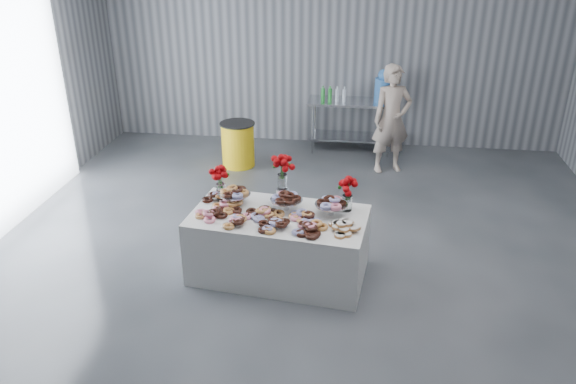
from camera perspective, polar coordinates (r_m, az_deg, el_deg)
name	(u,v)px	position (r m, az deg, el deg)	size (l,w,h in m)	color
ground	(304,277)	(6.41, 1.62, -8.59)	(9.00, 9.00, 0.00)	#34373B
room_walls	(279,37)	(5.51, -0.90, 15.51)	(8.04, 9.04, 4.02)	gray
display_table	(279,245)	(6.27, -0.94, -5.40)	(1.90, 1.00, 0.75)	silver
prep_table	(352,116)	(9.86, 6.47, 7.64)	(1.50, 0.60, 0.90)	silver
donut_mounds	(278,214)	(6.02, -1.04, -2.20)	(1.80, 0.80, 0.09)	#C18246
cake_stand_left	(235,192)	(6.31, -5.45, -0.04)	(0.36, 0.36, 0.17)	silver
cake_stand_mid	(286,198)	(6.14, -0.16, -0.63)	(0.36, 0.36, 0.17)	silver
cake_stand_right	(331,203)	(6.05, 4.43, -1.13)	(0.36, 0.36, 0.17)	silver
danish_pile	(345,225)	(5.80, 5.83, -3.37)	(0.48, 0.48, 0.11)	silver
bouquet_left	(220,174)	(6.39, -6.91, 1.78)	(0.26, 0.26, 0.42)	white
bouquet_right	(348,186)	(6.10, 6.11, 0.64)	(0.26, 0.26, 0.42)	white
bouquet_center	(282,170)	(6.24, -0.60, 2.22)	(0.26, 0.26, 0.57)	silver
water_jug	(383,87)	(9.72, 9.62, 10.45)	(0.28, 0.28, 0.55)	#448DE7
drink_bottles	(334,94)	(9.66, 4.65, 9.91)	(0.54, 0.08, 0.27)	#268C33
person	(392,119)	(9.01, 10.50, 7.28)	(0.63, 0.41, 1.72)	#CC8C93
trash_barrel	(238,144)	(9.24, -5.10, 4.85)	(0.57, 0.57, 0.73)	yellow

